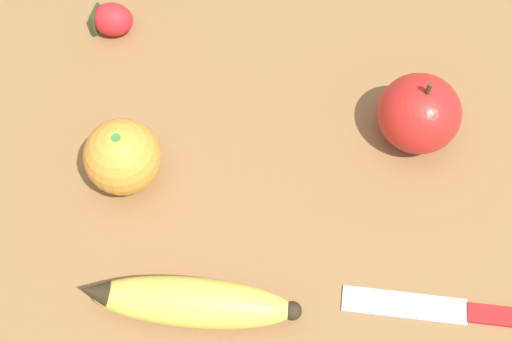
{
  "coord_description": "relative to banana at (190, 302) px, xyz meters",
  "views": [
    {
      "loc": [
        0.04,
        -0.2,
        0.58
      ],
      "look_at": [
        0.01,
        0.08,
        0.03
      ],
      "focal_mm": 50.0,
      "sensor_mm": 36.0,
      "label": 1
    }
  ],
  "objects": [
    {
      "name": "strawberry",
      "position": [
        -0.13,
        0.28,
        -0.0
      ],
      "size": [
        0.05,
        0.03,
        0.03
      ],
      "rotation": [
        0.0,
        0.0,
        3.16
      ],
      "color": "red",
      "rests_on": "ground_plane"
    },
    {
      "name": "orange",
      "position": [
        -0.08,
        0.12,
        0.01
      ],
      "size": [
        0.07,
        0.07,
        0.07
      ],
      "color": "orange",
      "rests_on": "ground_plane"
    },
    {
      "name": "ground_plane",
      "position": [
        0.03,
        0.04,
        -0.02
      ],
      "size": [
        3.0,
        3.0,
        0.0
      ],
      "primitive_type": "plane",
      "color": "olive"
    },
    {
      "name": "apple",
      "position": [
        0.18,
        0.19,
        0.01
      ],
      "size": [
        0.08,
        0.08,
        0.08
      ],
      "color": "red",
      "rests_on": "ground_plane"
    },
    {
      "name": "paring_knife",
      "position": [
        0.22,
        0.02,
        -0.02
      ],
      "size": [
        0.18,
        0.02,
        0.01
      ],
      "rotation": [
        0.0,
        0.0,
        1.57
      ],
      "color": "silver",
      "rests_on": "ground_plane"
    },
    {
      "name": "banana",
      "position": [
        0.0,
        0.0,
        0.0
      ],
      "size": [
        0.18,
        0.05,
        0.04
      ],
      "rotation": [
        0.0,
        0.0,
        3.17
      ],
      "color": "#DBCC4C",
      "rests_on": "ground_plane"
    }
  ]
}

